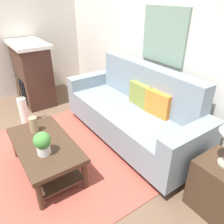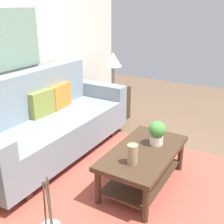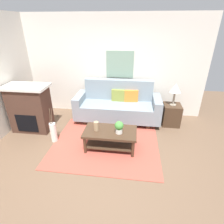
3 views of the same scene
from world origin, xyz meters
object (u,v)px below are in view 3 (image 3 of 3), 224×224
at_px(throw_pillow_orange, 131,96).
at_px(tabletop_vase, 96,126).
at_px(framed_painting, 120,64).
at_px(side_table, 171,115).
at_px(table_lamp, 175,89).
at_px(potted_plant_tabletop, 119,127).
at_px(couch, 118,105).
at_px(coffee_table, 110,135).
at_px(floor_vase, 54,132).
at_px(fireplace, 30,108).
at_px(throw_pillow_olive, 118,95).

distance_m(throw_pillow_orange, tabletop_vase, 1.58).
xyz_separation_m(tabletop_vase, framed_painting, (0.32, 1.77, 0.91)).
relative_size(side_table, table_lamp, 0.98).
bearing_deg(framed_painting, potted_plant_tabletop, -84.94).
bearing_deg(table_lamp, tabletop_vase, -144.81).
height_order(tabletop_vase, side_table, tabletop_vase).
bearing_deg(couch, potted_plant_tabletop, -83.20).
height_order(throw_pillow_orange, coffee_table, throw_pillow_orange).
height_order(coffee_table, floor_vase, floor_vase).
distance_m(tabletop_vase, floor_vase, 1.06).
distance_m(table_lamp, floor_vase, 3.08).
bearing_deg(side_table, fireplace, -168.66).
xyz_separation_m(couch, throw_pillow_olive, (-0.00, 0.13, 0.25)).
height_order(throw_pillow_orange, side_table, throw_pillow_orange).
bearing_deg(tabletop_vase, floor_vase, 174.57).
bearing_deg(floor_vase, couch, 42.07).
distance_m(side_table, fireplace, 3.57).
bearing_deg(side_table, throw_pillow_orange, 169.56).
distance_m(throw_pillow_olive, table_lamp, 1.47).
xyz_separation_m(table_lamp, fireplace, (-3.49, -0.70, -0.41)).
relative_size(potted_plant_tabletop, fireplace, 0.23).
distance_m(coffee_table, tabletop_vase, 0.36).
bearing_deg(floor_vase, fireplace, 149.41).
bearing_deg(couch, tabletop_vase, -103.70).
distance_m(tabletop_vase, framed_painting, 2.01).
relative_size(tabletop_vase, table_lamp, 0.34).
height_order(side_table, framed_painting, framed_painting).
bearing_deg(potted_plant_tabletop, table_lamp, 45.25).
height_order(couch, tabletop_vase, couch).
height_order(table_lamp, fireplace, fireplace).
distance_m(fireplace, framed_painting, 2.56).
relative_size(potted_plant_tabletop, framed_painting, 0.36).
distance_m(throw_pillow_orange, potted_plant_tabletop, 1.49).
bearing_deg(fireplace, floor_vase, -30.59).
distance_m(potted_plant_tabletop, table_lamp, 1.85).
xyz_separation_m(potted_plant_tabletop, floor_vase, (-1.50, 0.14, -0.34)).
relative_size(throw_pillow_olive, framed_painting, 0.49).
bearing_deg(side_table, couch, 177.09).
height_order(throw_pillow_olive, table_lamp, table_lamp).
distance_m(throw_pillow_orange, fireplace, 2.58).
bearing_deg(couch, throw_pillow_olive, 90.00).
xyz_separation_m(throw_pillow_olive, table_lamp, (1.43, -0.20, 0.31)).
bearing_deg(potted_plant_tabletop, fireplace, 165.49).
height_order(throw_pillow_olive, framed_painting, framed_painting).
height_order(couch, side_table, couch).
relative_size(throw_pillow_olive, side_table, 0.64).
bearing_deg(couch, throw_pillow_orange, 19.63).
relative_size(throw_pillow_olive, table_lamp, 0.63).
bearing_deg(fireplace, couch, 20.51).
distance_m(table_lamp, fireplace, 3.58).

